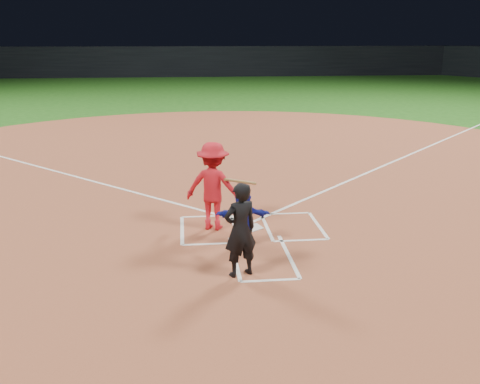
{
  "coord_description": "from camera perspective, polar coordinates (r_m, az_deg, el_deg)",
  "views": [
    {
      "loc": [
        -1.5,
        -11.55,
        4.29
      ],
      "look_at": [
        -0.3,
        -0.4,
        1.0
      ],
      "focal_mm": 40.0,
      "sensor_mm": 36.0,
      "label": 1
    }
  ],
  "objects": [
    {
      "name": "home_plate_dirt",
      "position": [
        18.13,
        -1.22,
        2.67
      ],
      "size": [
        28.0,
        28.0,
        0.01
      ],
      "primitive_type": "cylinder",
      "color": "brown",
      "rests_on": "ground"
    },
    {
      "name": "ground",
      "position": [
        12.42,
        1.18,
        -3.87
      ],
      "size": [
        120.0,
        120.0,
        0.0
      ],
      "primitive_type": "plane",
      "color": "#1B5014",
      "rests_on": "ground"
    },
    {
      "name": "home_plate",
      "position": [
        12.41,
        1.18,
        -3.79
      ],
      "size": [
        0.6,
        0.6,
        0.02
      ],
      "primitive_type": "cylinder",
      "rotation": [
        0.0,
        0.0,
        3.14
      ],
      "color": "silver",
      "rests_on": "home_plate_dirt"
    },
    {
      "name": "umpire",
      "position": [
        9.71,
        0.03,
        -4.07
      ],
      "size": [
        0.76,
        0.64,
        1.78
      ],
      "primitive_type": "imported",
      "rotation": [
        0.0,
        0.0,
        3.52
      ],
      "color": "black",
      "rests_on": "home_plate_dirt"
    },
    {
      "name": "chalk_markings",
      "position": [
        17.44,
        -1.02,
        2.15
      ],
      "size": [
        28.35,
        17.32,
        0.01
      ],
      "color": "white",
      "rests_on": "home_plate_dirt"
    },
    {
      "name": "stadium_wall_far",
      "position": [
        59.63,
        -4.83,
        13.7
      ],
      "size": [
        80.0,
        1.2,
        3.2
      ],
      "primitive_type": "cube",
      "color": "black",
      "rests_on": "ground"
    },
    {
      "name": "batter_at_plate",
      "position": [
        12.09,
        -2.86,
        0.63
      ],
      "size": [
        1.73,
        1.14,
        2.01
      ],
      "color": "red",
      "rests_on": "home_plate_dirt"
    },
    {
      "name": "catcher",
      "position": [
        11.19,
        0.33,
        -2.73
      ],
      "size": [
        1.17,
        0.42,
        1.24
      ],
      "primitive_type": "imported",
      "rotation": [
        0.0,
        0.0,
        3.09
      ],
      "color": "#131C9F",
      "rests_on": "home_plate_dirt"
    }
  ]
}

